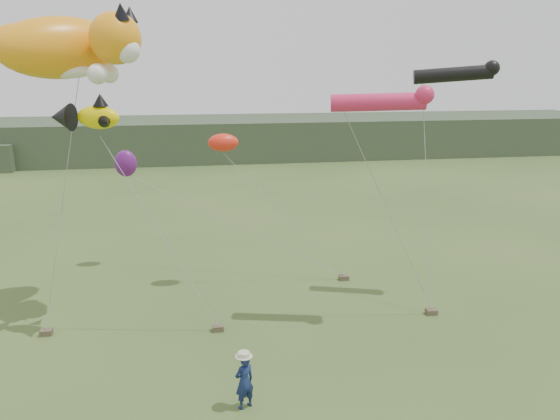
# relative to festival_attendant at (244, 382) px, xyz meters

# --- Properties ---
(ground) EXTENTS (120.00, 120.00, 0.00)m
(ground) POSITION_rel_festival_attendant_xyz_m (0.49, 0.54, -0.80)
(ground) COLOR #385123
(ground) RESTS_ON ground
(headland) EXTENTS (90.00, 13.00, 4.00)m
(headland) POSITION_rel_festival_attendant_xyz_m (-2.63, 45.22, 1.12)
(headland) COLOR #2D3D28
(headland) RESTS_ON ground
(festival_attendant) EXTENTS (0.70, 0.61, 1.61)m
(festival_attendant) POSITION_rel_festival_attendant_xyz_m (0.00, 0.00, 0.00)
(festival_attendant) COLOR #14224E
(festival_attendant) RESTS_ON ground
(sandbag_anchors) EXTENTS (17.01, 5.53, 0.20)m
(sandbag_anchors) POSITION_rel_festival_attendant_xyz_m (-0.57, 5.41, -0.70)
(sandbag_anchors) COLOR brown
(sandbag_anchors) RESTS_ON ground
(cat_kite) EXTENTS (6.34, 4.60, 2.70)m
(cat_kite) POSITION_rel_festival_attendant_xyz_m (-5.10, 7.73, 9.07)
(cat_kite) COLOR orange
(cat_kite) RESTS_ON ground
(fish_kite) EXTENTS (2.49, 1.65, 1.23)m
(fish_kite) POSITION_rel_festival_attendant_xyz_m (-4.57, 5.66, 6.81)
(fish_kite) COLOR #ECD200
(fish_kite) RESTS_ON ground
(tube_kites) EXTENTS (6.97, 3.61, 1.78)m
(tube_kites) POSITION_rel_festival_attendant_xyz_m (7.09, 5.70, 7.65)
(tube_kites) COLOR black
(tube_kites) RESTS_ON ground
(misc_kites) EXTENTS (5.43, 3.84, 2.26)m
(misc_kites) POSITION_rel_festival_attendant_xyz_m (-2.18, 10.94, 4.68)
(misc_kites) COLOR red
(misc_kites) RESTS_ON ground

